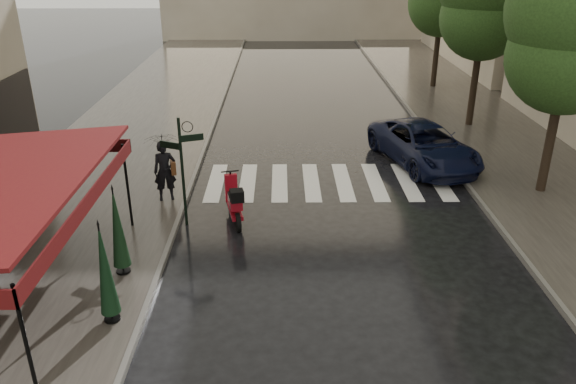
{
  "coord_description": "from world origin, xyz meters",
  "views": [
    {
      "loc": [
        1.46,
        -11.03,
        7.22
      ],
      "look_at": [
        1.63,
        2.06,
        1.4
      ],
      "focal_mm": 35.0,
      "sensor_mm": 36.0,
      "label": 1
    }
  ],
  "objects_px": {
    "scooter": "(234,202)",
    "parasol_front": "(105,269)",
    "parked_car": "(424,145)",
    "pedestrian_with_umbrella": "(163,146)",
    "parasol_back": "(118,228)"
  },
  "relations": [
    {
      "from": "parasol_front",
      "to": "parasol_back",
      "type": "height_order",
      "value": "parasol_front"
    },
    {
      "from": "pedestrian_with_umbrella",
      "to": "scooter",
      "type": "xyz_separation_m",
      "value": [
        2.14,
        -1.28,
        -1.22
      ]
    },
    {
      "from": "pedestrian_with_umbrella",
      "to": "parasol_front",
      "type": "xyz_separation_m",
      "value": [
        -0.04,
        -5.96,
        -0.47
      ]
    },
    {
      "from": "scooter",
      "to": "parasol_back",
      "type": "bearing_deg",
      "value": -142.99
    },
    {
      "from": "parked_car",
      "to": "scooter",
      "type": "bearing_deg",
      "value": -160.83
    },
    {
      "from": "parked_car",
      "to": "parasol_front",
      "type": "xyz_separation_m",
      "value": [
        -8.53,
        -9.18,
        0.63
      ]
    },
    {
      "from": "pedestrian_with_umbrella",
      "to": "parasol_back",
      "type": "distance_m",
      "value": 4.16
    },
    {
      "from": "pedestrian_with_umbrella",
      "to": "scooter",
      "type": "bearing_deg",
      "value": -46.31
    },
    {
      "from": "parked_car",
      "to": "parasol_back",
      "type": "distance_m",
      "value": 11.45
    },
    {
      "from": "scooter",
      "to": "parked_car",
      "type": "relative_size",
      "value": 0.38
    },
    {
      "from": "scooter",
      "to": "parasol_front",
      "type": "height_order",
      "value": "parasol_front"
    },
    {
      "from": "parked_car",
      "to": "parasol_front",
      "type": "height_order",
      "value": "parasol_front"
    },
    {
      "from": "pedestrian_with_umbrella",
      "to": "parasol_back",
      "type": "height_order",
      "value": "pedestrian_with_umbrella"
    },
    {
      "from": "pedestrian_with_umbrella",
      "to": "parked_car",
      "type": "distance_m",
      "value": 9.15
    },
    {
      "from": "parked_car",
      "to": "parasol_back",
      "type": "relative_size",
      "value": 2.32
    }
  ]
}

